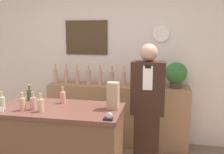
{
  "coord_description": "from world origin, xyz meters",
  "views": [
    {
      "loc": [
        0.78,
        -2.02,
        1.8
      ],
      "look_at": [
        0.16,
        1.12,
        1.22
      ],
      "focal_mm": 40.0,
      "sensor_mm": 36.0,
      "label": 1
    }
  ],
  "objects_px": {
    "shopkeeper": "(147,109)",
    "tape_dispenser": "(109,118)",
    "potted_plant": "(176,74)",
    "paper_bag": "(113,96)"
  },
  "relations": [
    {
      "from": "shopkeeper",
      "to": "tape_dispenser",
      "type": "height_order",
      "value": "shopkeeper"
    },
    {
      "from": "potted_plant",
      "to": "paper_bag",
      "type": "bearing_deg",
      "value": -121.2
    },
    {
      "from": "shopkeeper",
      "to": "potted_plant",
      "type": "height_order",
      "value": "shopkeeper"
    },
    {
      "from": "potted_plant",
      "to": "tape_dispenser",
      "type": "distance_m",
      "value": 1.72
    },
    {
      "from": "shopkeeper",
      "to": "potted_plant",
      "type": "bearing_deg",
      "value": 60.67
    },
    {
      "from": "tape_dispenser",
      "to": "potted_plant",
      "type": "bearing_deg",
      "value": 65.69
    },
    {
      "from": "shopkeeper",
      "to": "tape_dispenser",
      "type": "relative_size",
      "value": 18.48
    },
    {
      "from": "potted_plant",
      "to": "shopkeeper",
      "type": "bearing_deg",
      "value": -119.33
    },
    {
      "from": "shopkeeper",
      "to": "paper_bag",
      "type": "xyz_separation_m",
      "value": [
        -0.35,
        -0.53,
        0.29
      ]
    },
    {
      "from": "paper_bag",
      "to": "tape_dispenser",
      "type": "distance_m",
      "value": 0.38
    }
  ]
}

